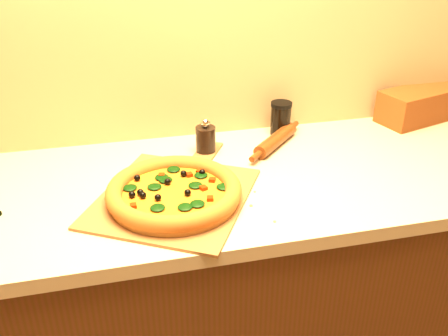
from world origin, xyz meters
TOP-DOWN VIEW (x-y plane):
  - cabinet at (0.00, 1.43)m, footprint 2.80×0.65m
  - countertop at (0.00, 1.43)m, footprint 2.84×0.68m
  - pizza_peel at (-0.12, 1.36)m, footprint 0.55×0.61m
  - pizza at (-0.13, 1.32)m, footprint 0.36×0.36m
  - pepper_grinder at (0.02, 1.60)m, footprint 0.06×0.06m
  - rolling_pin at (0.25, 1.59)m, footprint 0.25×0.25m
  - bread_bag at (0.89, 1.71)m, footprint 0.45×0.25m
  - dark_jar at (0.30, 1.69)m, footprint 0.07×0.07m

SIDE VIEW (x-z plane):
  - cabinet at x=0.00m, z-range 0.00..0.86m
  - countertop at x=0.00m, z-range 0.86..0.90m
  - pizza_peel at x=-0.12m, z-range 0.90..0.91m
  - rolling_pin at x=0.25m, z-range 0.90..0.95m
  - pizza at x=-0.13m, z-range 0.91..0.96m
  - pepper_grinder at x=0.02m, z-range 0.89..1.01m
  - dark_jar at x=0.30m, z-range 0.90..1.02m
  - bread_bag at x=0.89m, z-range 0.90..1.02m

